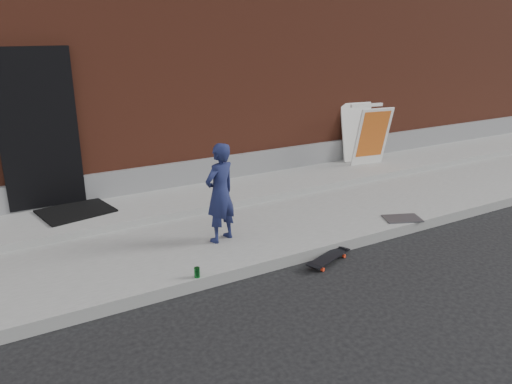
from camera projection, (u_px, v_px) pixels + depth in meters
ground at (310, 261)px, 6.21m from camera, size 80.00×80.00×0.00m
sidewalk at (251, 217)px, 7.42m from camera, size 20.00×3.00×0.15m
apron at (224, 193)px, 8.12m from camera, size 20.00×1.20×0.10m
building at (131, 39)px, 11.17m from camera, size 20.00×8.10×5.00m
child at (220, 193)px, 6.25m from camera, size 0.54×0.45×1.28m
skateboard at (329, 258)px, 6.15m from camera, size 0.72×0.40×0.08m
pizza_sign at (365, 134)px, 9.53m from camera, size 0.79×0.90×1.14m
soda_can at (197, 272)px, 5.48m from camera, size 0.08×0.08×0.12m
doormat at (76, 211)px, 7.14m from camera, size 1.07×0.93×0.03m
utility_plate at (402, 218)px, 7.15m from camera, size 0.60×0.50×0.02m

